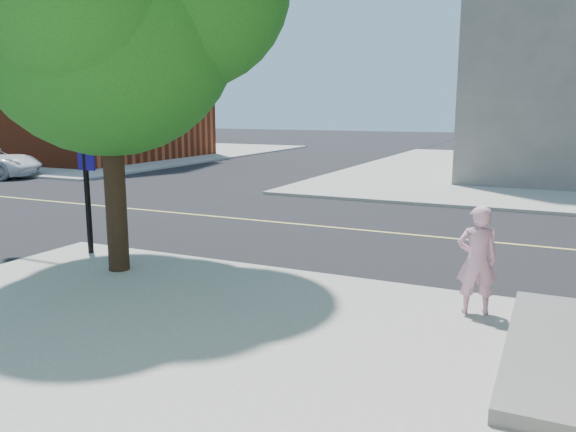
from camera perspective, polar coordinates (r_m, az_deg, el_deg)
The scene contains 6 objects.
ground at distance 13.44m, azimuth -16.77°, elevation -3.39°, with size 140.00×140.00×0.00m, color black.
road_ew at distance 16.95m, azimuth -6.61°, elevation -0.13°, with size 140.00×9.00×0.01m, color black.
sidewalk_nw at distance 44.62m, azimuth -20.46°, elevation 6.00°, with size 26.00×25.00×0.12m, color #99988E.
church at distance 40.13m, azimuth -21.71°, elevation 15.67°, with size 15.20×12.00×14.40m.
man_on_phone at distance 8.96m, azimuth 18.29°, elevation -4.19°, with size 0.60×0.39×1.65m, color #E39DBA.
signal_pole at distance 14.09m, azimuth -25.72°, elevation 10.78°, with size 3.61×0.41×4.07m.
Camera 1 is at (8.82, -9.64, 3.15)m, focal length 35.76 mm.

